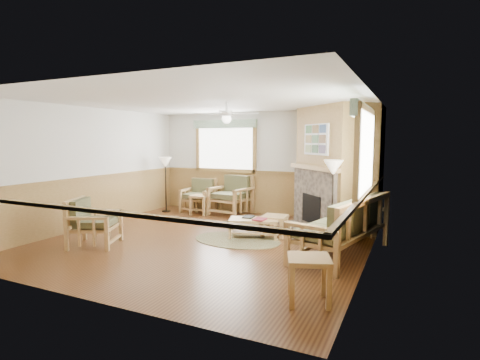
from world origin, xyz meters
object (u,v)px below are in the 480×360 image
at_px(sofa, 341,226).
at_px(armchair_left, 95,222).
at_px(coffee_table, 254,228).
at_px(end_table_chairs, 200,205).
at_px(armchair_back_left, 199,195).
at_px(floor_lamp_right, 332,202).
at_px(floor_lamp_left, 166,184).
at_px(end_table_sofa, 309,280).
at_px(footstool, 275,226).
at_px(armchair_back_right, 231,195).

distance_m(sofa, armchair_left, 4.49).
xyz_separation_m(coffee_table, end_table_chairs, (-2.22, 1.59, 0.06)).
relative_size(armchair_back_left, floor_lamp_right, 0.56).
xyz_separation_m(end_table_chairs, floor_lamp_left, (-1.05, -0.07, 0.50)).
xyz_separation_m(end_table_chairs, end_table_sofa, (4.00, -4.08, 0.03)).
distance_m(armchair_back_left, floor_lamp_left, 0.95).
distance_m(coffee_table, end_table_sofa, 3.07).
height_order(armchair_left, end_table_sofa, armchair_left).
bearing_deg(floor_lamp_left, floor_lamp_right, -14.60).
height_order(armchair_back_left, footstool, armchair_back_left).
relative_size(floor_lamp_left, floor_lamp_right, 0.94).
xyz_separation_m(sofa, footstool, (-1.47, 0.73, -0.30)).
bearing_deg(coffee_table, floor_lamp_right, -6.77).
bearing_deg(armchair_back_right, armchair_back_left, -171.12).
distance_m(armchair_left, footstool, 3.51).
bearing_deg(floor_lamp_right, coffee_table, -169.57).
xyz_separation_m(sofa, floor_lamp_right, (-0.29, 0.68, 0.29)).
bearing_deg(end_table_sofa, floor_lamp_right, 95.72).
height_order(armchair_back_right, floor_lamp_right, floor_lamp_right).
height_order(coffee_table, end_table_sofa, end_table_sofa).
height_order(end_table_sofa, floor_lamp_right, floor_lamp_right).
height_order(armchair_back_right, floor_lamp_left, floor_lamp_left).
bearing_deg(armchair_left, coffee_table, -78.33).
bearing_deg(armchair_back_left, coffee_table, -41.62).
height_order(armchair_left, coffee_table, armchair_left).
bearing_deg(armchair_left, sofa, -96.15).
bearing_deg(floor_lamp_right, sofa, -66.98).
bearing_deg(floor_lamp_right, armchair_left, -152.83).
bearing_deg(sofa, end_table_chairs, -102.42).
bearing_deg(armchair_left, floor_lamp_left, -10.38).
relative_size(coffee_table, footstool, 2.01).
relative_size(sofa, footstool, 4.56).
height_order(armchair_back_right, armchair_left, armchair_back_right).
bearing_deg(floor_lamp_left, footstool, -18.39).
distance_m(armchair_back_right, floor_lamp_left, 1.84).
xyz_separation_m(end_table_sofa, footstool, (-1.46, 2.82, -0.07)).
distance_m(armchair_back_right, end_table_sofa, 5.53).
bearing_deg(end_table_chairs, floor_lamp_right, -19.38).
bearing_deg(end_table_chairs, sofa, -26.42).
xyz_separation_m(coffee_table, end_table_sofa, (1.78, -2.50, 0.09)).
bearing_deg(footstool, coffee_table, -135.09).
xyz_separation_m(armchair_left, footstool, (2.81, 2.09, -0.23)).
bearing_deg(coffee_table, footstool, 27.71).
relative_size(armchair_back_right, footstool, 2.12).
bearing_deg(floor_lamp_left, armchair_back_left, 28.07).
bearing_deg(floor_lamp_left, coffee_table, -24.95).
bearing_deg(end_table_sofa, floor_lamp_left, 141.50).
height_order(sofa, floor_lamp_right, floor_lamp_right).
distance_m(armchair_back_right, end_table_chairs, 0.85).
height_order(sofa, end_table_sofa, sofa).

